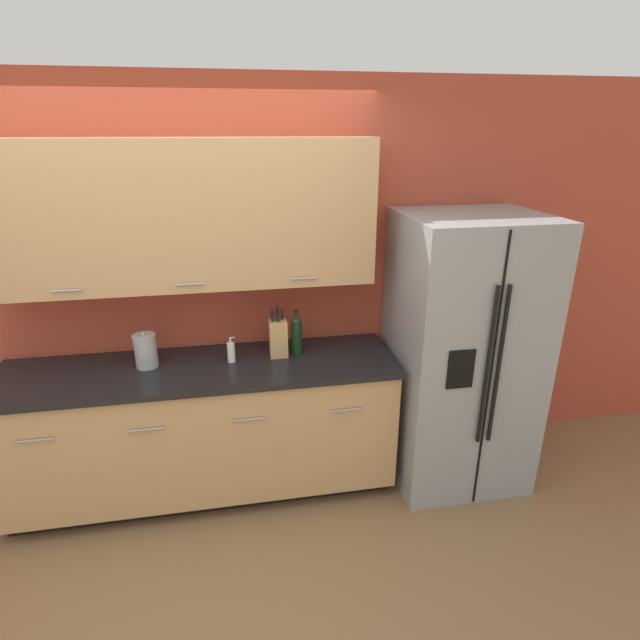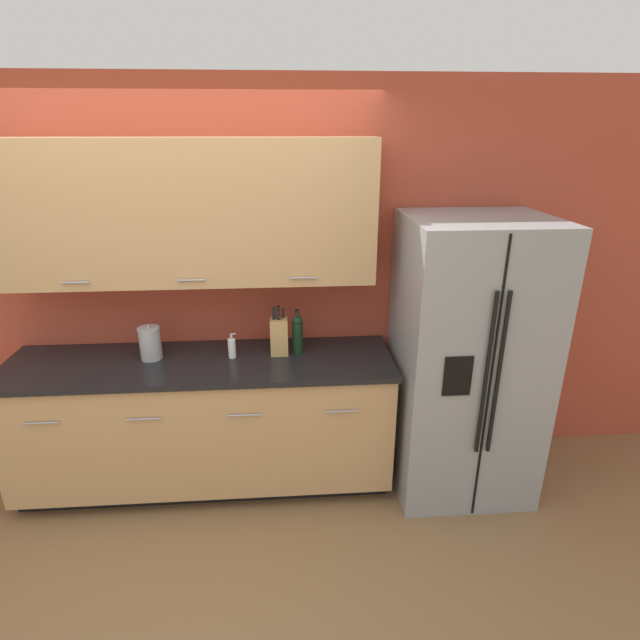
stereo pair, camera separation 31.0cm
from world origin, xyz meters
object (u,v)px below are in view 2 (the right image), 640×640
at_px(knife_block, 279,336).
at_px(wine_bottle, 298,333).
at_px(refrigerator, 466,359).
at_px(soap_dispenser, 232,348).
at_px(steel_canister, 150,343).

height_order(knife_block, wine_bottle, knife_block).
distance_m(refrigerator, soap_dispenser, 1.49).
height_order(refrigerator, steel_canister, refrigerator).
bearing_deg(soap_dispenser, wine_bottle, 6.45).
distance_m(soap_dispenser, steel_canister, 0.51).
bearing_deg(steel_canister, knife_block, 0.58).
bearing_deg(wine_bottle, steel_canister, -178.68).
relative_size(soap_dispenser, steel_canister, 0.74).
relative_size(knife_block, soap_dispenser, 1.98).
distance_m(knife_block, steel_canister, 0.81).
xyz_separation_m(wine_bottle, soap_dispenser, (-0.42, -0.05, -0.07)).
relative_size(refrigerator, knife_block, 5.52).
bearing_deg(knife_block, wine_bottle, 6.29).
xyz_separation_m(knife_block, soap_dispenser, (-0.30, -0.03, -0.06)).
distance_m(wine_bottle, soap_dispenser, 0.43).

